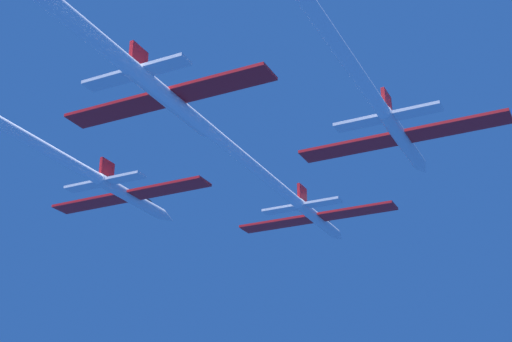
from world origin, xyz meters
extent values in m
cylinder|color=white|center=(0.16, 0.70, 0.15)|extent=(1.21, 10.98, 1.21)
cone|color=white|center=(0.16, 7.40, 0.15)|extent=(1.18, 2.42, 1.18)
ellipsoid|color=black|center=(0.16, 3.12, 0.67)|extent=(0.85, 2.20, 0.60)
cube|color=red|center=(-4.61, 0.15, 0.15)|extent=(8.34, 2.42, 0.26)
cube|color=red|center=(4.94, 0.15, 0.15)|extent=(8.34, 2.42, 0.26)
cube|color=red|center=(0.16, -3.69, 1.64)|extent=(0.32, 1.98, 1.76)
cube|color=white|center=(-2.32, -3.91, 0.15)|extent=(3.75, 1.45, 0.26)
cube|color=white|center=(2.64, -3.91, 0.15)|extent=(3.75, 1.45, 0.26)
cylinder|color=white|center=(0.16, -35.37, 0.15)|extent=(1.09, 61.17, 1.09)
cylinder|color=white|center=(-14.25, -14.18, -0.03)|extent=(1.21, 10.98, 1.21)
cone|color=white|center=(-14.25, -7.49, -0.03)|extent=(1.18, 2.42, 1.18)
ellipsoid|color=black|center=(-14.25, -11.77, 0.49)|extent=(0.85, 2.20, 0.60)
cube|color=red|center=(-19.03, -14.73, -0.03)|extent=(8.34, 2.42, 0.26)
cube|color=red|center=(-9.48, -14.73, -0.03)|extent=(8.34, 2.42, 0.26)
cube|color=red|center=(-14.25, -18.57, 1.45)|extent=(0.32, 1.98, 1.76)
cube|color=white|center=(-16.74, -18.79, -0.03)|extent=(3.75, 1.45, 0.26)
cube|color=white|center=(-11.77, -18.79, -0.03)|extent=(3.75, 1.45, 0.26)
cylinder|color=white|center=(14.18, -15.06, 0.04)|extent=(1.21, 10.98, 1.21)
cone|color=white|center=(14.18, -8.36, 0.04)|extent=(1.18, 2.42, 1.18)
ellipsoid|color=black|center=(14.18, -12.64, 0.55)|extent=(0.85, 2.20, 0.60)
cube|color=red|center=(9.41, -15.61, 0.04)|extent=(8.34, 2.42, 0.26)
cube|color=red|center=(18.96, -15.61, 0.04)|extent=(8.34, 2.42, 0.26)
cube|color=red|center=(14.18, -19.45, 1.52)|extent=(0.32, 1.98, 1.76)
cube|color=white|center=(11.70, -19.67, 0.04)|extent=(3.75, 1.45, 0.26)
cube|color=white|center=(16.67, -19.67, 0.04)|extent=(3.75, 1.45, 0.26)
cylinder|color=white|center=(-0.46, -28.87, 0.51)|extent=(1.21, 10.98, 1.21)
cone|color=white|center=(-0.46, -22.17, 0.51)|extent=(1.18, 2.42, 1.18)
ellipsoid|color=black|center=(-0.46, -26.45, 1.03)|extent=(0.85, 2.20, 0.60)
cube|color=red|center=(-5.24, -29.42, 0.51)|extent=(8.34, 2.42, 0.26)
cube|color=red|center=(4.31, -29.42, 0.51)|extent=(8.34, 2.42, 0.26)
cube|color=red|center=(-0.46, -33.26, 1.99)|extent=(0.32, 1.98, 1.76)
cube|color=white|center=(-2.94, -33.48, 0.51)|extent=(3.75, 1.45, 0.26)
cube|color=white|center=(2.02, -33.48, 0.51)|extent=(3.75, 1.45, 0.26)
camera|label=1|loc=(27.38, -70.40, -26.98)|focal=50.94mm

